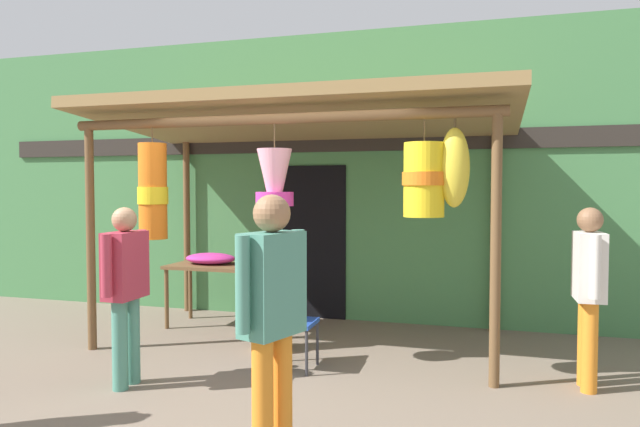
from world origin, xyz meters
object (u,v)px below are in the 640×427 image
folding_chair (286,315)px  customer_foreground (125,282)px  flower_heap_on_table (211,258)px  passerby_at_right (589,283)px  display_table (215,272)px  wicker_basket_by_table (270,338)px  shopper_by_bananas (272,308)px

folding_chair → customer_foreground: bearing=-143.0°
flower_heap_on_table → passerby_at_right: bearing=-15.7°
display_table → customer_foreground: 2.21m
flower_heap_on_table → wicker_basket_by_table: 1.54m
wicker_basket_by_table → passerby_at_right: passerby_at_right is taller
folding_chair → display_table: bearing=136.8°
display_table → passerby_at_right: 4.21m
customer_foreground → flower_heap_on_table: bearing=98.4°
flower_heap_on_table → wicker_basket_by_table: size_ratio=1.64×
display_table → folding_chair: size_ratio=1.33×
shopper_by_bananas → passerby_at_right: (2.05, 2.06, -0.08)m
display_table → wicker_basket_by_table: 1.41m
flower_heap_on_table → passerby_at_right: (4.12, -1.15, 0.07)m
folding_chair → wicker_basket_by_table: 0.74m
flower_heap_on_table → customer_foreground: 2.24m
shopper_by_bananas → customer_foreground: bearing=149.9°
folding_chair → customer_foreground: customer_foreground is taller
wicker_basket_by_table → customer_foreground: (-0.77, -1.38, 0.77)m
flower_heap_on_table → passerby_at_right: passerby_at_right is taller
passerby_at_right → wicker_basket_by_table: bearing=173.8°
customer_foreground → shopper_by_bananas: bearing=-30.1°
display_table → customer_foreground: bearing=-83.3°
folding_chair → customer_foreground: size_ratio=0.54×
folding_chair → wicker_basket_by_table: folding_chair is taller
customer_foreground → shopper_by_bananas: shopper_by_bananas is taller
folding_chair → passerby_at_right: (2.64, 0.19, 0.40)m
display_table → shopper_by_bananas: shopper_by_bananas is taller
customer_foreground → display_table: bearing=96.7°
wicker_basket_by_table → shopper_by_bananas: shopper_by_bananas is taller
shopper_by_bananas → passerby_at_right: bearing=45.1°
display_table → folding_chair: (1.40, -1.32, -0.17)m
folding_chair → wicker_basket_by_table: size_ratio=2.15×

